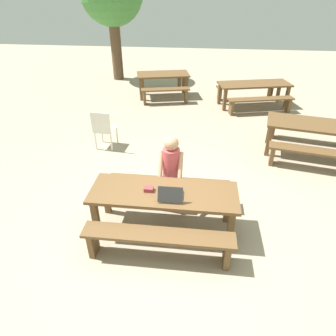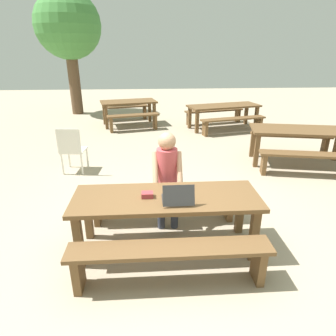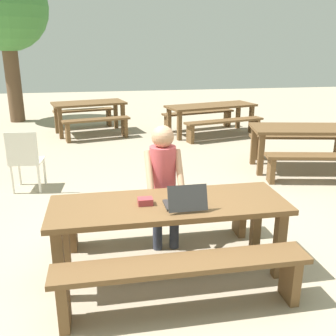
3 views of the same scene
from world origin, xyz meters
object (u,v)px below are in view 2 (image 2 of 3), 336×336
object	(u,v)px
laptop	(178,197)
small_pouch	(147,195)
picnic_table_mid	(129,105)
picnic_table_distant	(300,134)
picnic_table_front	(166,204)
plastic_chair	(72,149)
picnic_table_rear	(224,108)
tree_left	(68,27)
person_seated	(167,172)

from	to	relation	value
laptop	small_pouch	distance (m)	0.36
picnic_table_mid	picnic_table_distant	xyz separation A→B (m)	(3.74, -3.61, 0.00)
picnic_table_front	laptop	xyz separation A→B (m)	(0.12, -0.14, 0.16)
picnic_table_mid	laptop	bearing A→B (deg)	-94.96
plastic_chair	picnic_table_rear	world-z (taller)	plastic_chair
picnic_table_front	tree_left	world-z (taller)	tree_left
plastic_chair	picnic_table_rear	distance (m)	4.94
picnic_table_distant	picnic_table_mid	bearing A→B (deg)	147.34
picnic_table_front	picnic_table_distant	xyz separation A→B (m)	(2.93, 2.68, 0.03)
laptop	person_seated	world-z (taller)	person_seated
laptop	picnic_table_distant	xyz separation A→B (m)	(2.82, 2.82, -0.13)
laptop	person_seated	distance (m)	0.72
small_pouch	picnic_table_mid	xyz separation A→B (m)	(-0.59, 6.30, -0.10)
picnic_table_front	laptop	bearing A→B (deg)	-50.22
plastic_chair	picnic_table_mid	world-z (taller)	plastic_chair
plastic_chair	picnic_table_mid	size ratio (longest dim) A/B	0.50
laptop	picnic_table_front	bearing A→B (deg)	-50.72
laptop	picnic_table_mid	world-z (taller)	laptop
picnic_table_front	person_seated	bearing A→B (deg)	85.51
person_seated	picnic_table_rear	distance (m)	5.51
laptop	tree_left	world-z (taller)	tree_left
picnic_table_front	picnic_table_rear	bearing A→B (deg)	70.10
picnic_table_mid	tree_left	world-z (taller)	tree_left
picnic_table_front	person_seated	size ratio (longest dim) A/B	1.66
person_seated	tree_left	distance (m)	8.44
picnic_table_front	small_pouch	world-z (taller)	small_pouch
laptop	picnic_table_rear	bearing A→B (deg)	-108.92
small_pouch	picnic_table_rear	bearing A→B (deg)	68.20
picnic_table_front	plastic_chair	size ratio (longest dim) A/B	2.36
picnic_table_rear	tree_left	bearing A→B (deg)	139.22
plastic_chair	tree_left	distance (m)	6.34
small_pouch	picnic_table_distant	xyz separation A→B (m)	(3.15, 2.68, -0.10)
plastic_chair	picnic_table_rear	size ratio (longest dim) A/B	0.40
picnic_table_front	plastic_chair	distance (m)	2.99
picnic_table_rear	picnic_table_distant	xyz separation A→B (m)	(0.87, -3.02, 0.04)
picnic_table_rear	tree_left	xyz separation A→B (m)	(-4.91, 2.50, 2.33)
person_seated	picnic_table_distant	world-z (taller)	person_seated
small_pouch	picnic_table_rear	distance (m)	6.15
picnic_table_mid	picnic_table_rear	bearing A→B (deg)	-24.81
person_seated	picnic_table_mid	size ratio (longest dim) A/B	0.71
picnic_table_rear	picnic_table_distant	world-z (taller)	picnic_table_distant
person_seated	tree_left	bearing A→B (deg)	110.78
picnic_table_mid	tree_left	distance (m)	3.62
picnic_table_mid	picnic_table_distant	distance (m)	5.20
picnic_table_front	picnic_table_rear	xyz separation A→B (m)	(2.06, 5.70, -0.00)
person_seated	picnic_table_distant	size ratio (longest dim) A/B	0.62
picnic_table_front	person_seated	world-z (taller)	person_seated
person_seated	laptop	bearing A→B (deg)	-84.19
laptop	person_seated	size ratio (longest dim) A/B	0.27
plastic_chair	laptop	bearing A→B (deg)	129.27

